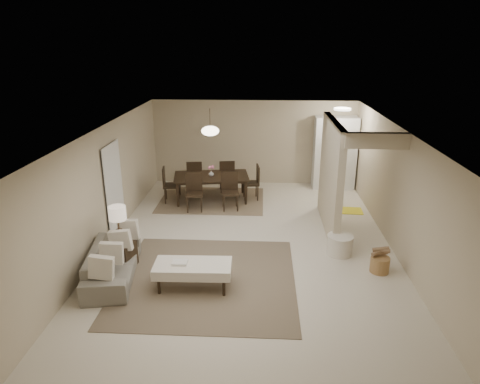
# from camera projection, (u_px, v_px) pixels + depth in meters

# --- Properties ---
(floor) EXTENTS (9.00, 9.00, 0.00)m
(floor) POSITION_uv_depth(u_px,v_px,m) (248.00, 250.00, 8.94)
(floor) COLOR beige
(floor) RESTS_ON ground
(ceiling) EXTENTS (9.00, 9.00, 0.00)m
(ceiling) POSITION_uv_depth(u_px,v_px,m) (249.00, 131.00, 8.11)
(ceiling) COLOR white
(ceiling) RESTS_ON back_wall
(back_wall) EXTENTS (6.00, 0.00, 6.00)m
(back_wall) POSITION_uv_depth(u_px,v_px,m) (254.00, 143.00, 12.76)
(back_wall) COLOR #C0B091
(back_wall) RESTS_ON floor
(left_wall) EXTENTS (0.00, 9.00, 9.00)m
(left_wall) POSITION_uv_depth(u_px,v_px,m) (101.00, 191.00, 8.67)
(left_wall) COLOR #C0B091
(left_wall) RESTS_ON floor
(right_wall) EXTENTS (0.00, 9.00, 9.00)m
(right_wall) POSITION_uv_depth(u_px,v_px,m) (402.00, 196.00, 8.37)
(right_wall) COLOR #C0B091
(right_wall) RESTS_ON floor
(partition) EXTENTS (0.15, 2.50, 2.50)m
(partition) POSITION_uv_depth(u_px,v_px,m) (331.00, 176.00, 9.61)
(partition) COLOR #C0B091
(partition) RESTS_ON floor
(doorway) EXTENTS (0.04, 0.90, 2.04)m
(doorway) POSITION_uv_depth(u_px,v_px,m) (114.00, 192.00, 9.31)
(doorway) COLOR black
(doorway) RESTS_ON floor
(pantry_cabinet) EXTENTS (1.20, 0.55, 2.10)m
(pantry_cabinet) POSITION_uv_depth(u_px,v_px,m) (335.00, 153.00, 12.38)
(pantry_cabinet) COLOR silver
(pantry_cabinet) RESTS_ON floor
(flush_light) EXTENTS (0.44, 0.44, 0.05)m
(flush_light) POSITION_uv_depth(u_px,v_px,m) (342.00, 109.00, 11.01)
(flush_light) COLOR white
(flush_light) RESTS_ON ceiling
(living_rug) EXTENTS (3.20, 3.20, 0.01)m
(living_rug) POSITION_uv_depth(u_px,v_px,m) (207.00, 279.00, 7.82)
(living_rug) COLOR brown
(living_rug) RESTS_ON floor
(sofa) EXTENTS (2.07, 1.06, 0.58)m
(sofa) POSITION_uv_depth(u_px,v_px,m) (113.00, 263.00, 7.82)
(sofa) COLOR slate
(sofa) RESTS_ON floor
(ottoman_bench) EXTENTS (1.36, 0.65, 0.48)m
(ottoman_bench) POSITION_uv_depth(u_px,v_px,m) (193.00, 269.00, 7.43)
(ottoman_bench) COLOR beige
(ottoman_bench) RESTS_ON living_rug
(side_table) EXTENTS (0.54, 0.54, 0.49)m
(side_table) POSITION_uv_depth(u_px,v_px,m) (122.00, 256.00, 8.17)
(side_table) COLOR black
(side_table) RESTS_ON floor
(table_lamp) EXTENTS (0.32, 0.32, 0.76)m
(table_lamp) POSITION_uv_depth(u_px,v_px,m) (118.00, 216.00, 7.90)
(table_lamp) COLOR #422E1C
(table_lamp) RESTS_ON side_table
(round_pouf) EXTENTS (0.52, 0.52, 0.41)m
(round_pouf) POSITION_uv_depth(u_px,v_px,m) (340.00, 245.00, 8.69)
(round_pouf) COLOR beige
(round_pouf) RESTS_ON floor
(wicker_basket) EXTENTS (0.45, 0.45, 0.30)m
(wicker_basket) POSITION_uv_depth(u_px,v_px,m) (380.00, 265.00, 8.04)
(wicker_basket) COLOR olive
(wicker_basket) RESTS_ON floor
(dining_rug) EXTENTS (2.80, 2.10, 0.01)m
(dining_rug) POSITION_uv_depth(u_px,v_px,m) (212.00, 200.00, 11.69)
(dining_rug) COLOR #756548
(dining_rug) RESTS_ON floor
(dining_table) EXTENTS (2.12, 1.37, 0.70)m
(dining_table) POSITION_uv_depth(u_px,v_px,m) (212.00, 188.00, 11.58)
(dining_table) COLOR black
(dining_table) RESTS_ON dining_rug
(dining_chairs) EXTENTS (2.60, 2.03, 0.96)m
(dining_chairs) POSITION_uv_depth(u_px,v_px,m) (211.00, 184.00, 11.53)
(dining_chairs) COLOR black
(dining_chairs) RESTS_ON dining_rug
(vase) EXTENTS (0.18, 0.18, 0.15)m
(vase) POSITION_uv_depth(u_px,v_px,m) (211.00, 173.00, 11.44)
(vase) COLOR silver
(vase) RESTS_ON dining_table
(yellow_mat) EXTENTS (0.85, 0.55, 0.01)m
(yellow_mat) POSITION_uv_depth(u_px,v_px,m) (346.00, 210.00, 10.98)
(yellow_mat) COLOR yellow
(yellow_mat) RESTS_ON floor
(pendant_light) EXTENTS (0.46, 0.46, 0.71)m
(pendant_light) POSITION_uv_depth(u_px,v_px,m) (210.00, 131.00, 11.05)
(pendant_light) COLOR #422E1C
(pendant_light) RESTS_ON ceiling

